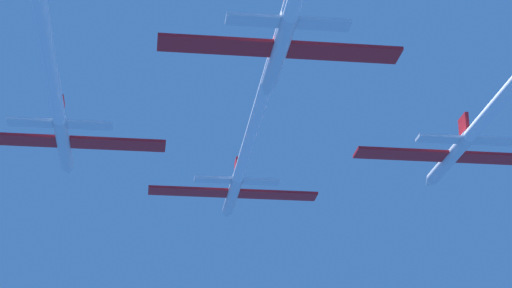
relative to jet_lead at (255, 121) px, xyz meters
The scene contains 2 objects.
jet_lead is the anchor object (origin of this frame).
jet_left_wing 23.18m from the jet_lead, 140.31° to the right, with size 19.19×63.99×3.18m.
Camera 1 is at (-10.35, -105.44, -34.83)m, focal length 68.08 mm.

